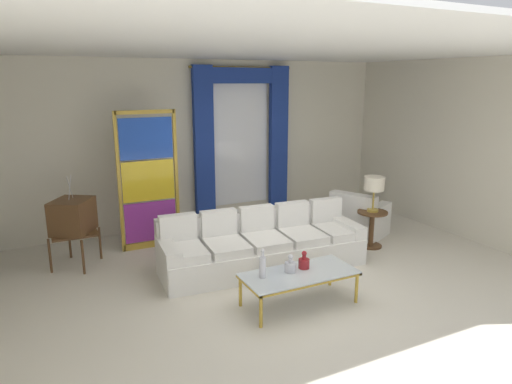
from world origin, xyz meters
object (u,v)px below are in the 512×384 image
at_px(couch_white_long, 261,246).
at_px(stained_glass_divider, 149,183).
at_px(coffee_table, 299,275).
at_px(table_lamp_brass, 374,185).
at_px(bottle_crystal_tall, 304,262).
at_px(bottle_blue_decanter, 290,266).
at_px(vintage_tv, 73,218).
at_px(peacock_figurine, 186,239).
at_px(round_side_table, 372,226).
at_px(armchair_white, 358,220).
at_px(bottle_amber_squat, 262,266).

xyz_separation_m(couch_white_long, stained_glass_divider, (-1.23, 1.48, 0.75)).
height_order(coffee_table, stained_glass_divider, stained_glass_divider).
relative_size(couch_white_long, table_lamp_brass, 5.22).
height_order(bottle_crystal_tall, table_lamp_brass, table_lamp_brass).
height_order(bottle_blue_decanter, vintage_tv, vintage_tv).
xyz_separation_m(coffee_table, bottle_blue_decanter, (-0.08, 0.07, 0.11)).
xyz_separation_m(bottle_blue_decanter, table_lamp_brass, (2.16, 1.09, 0.54)).
relative_size(peacock_figurine, round_side_table, 1.01).
distance_m(bottle_blue_decanter, table_lamp_brass, 2.48).
bearing_deg(bottle_crystal_tall, armchair_white, 36.97).
distance_m(coffee_table, round_side_table, 2.38).
distance_m(bottle_blue_decanter, vintage_tv, 3.25).
xyz_separation_m(coffee_table, peacock_figurine, (-0.70, 2.24, -0.16)).
relative_size(couch_white_long, bottle_blue_decanter, 13.36).
height_order(round_side_table, table_lamp_brass, table_lamp_brass).
xyz_separation_m(bottle_amber_squat, table_lamp_brass, (2.54, 1.09, 0.48)).
bearing_deg(round_side_table, peacock_figurine, 158.86).
bearing_deg(coffee_table, armchair_white, 37.01).
distance_m(couch_white_long, coffee_table, 1.26).
bearing_deg(armchair_white, coffee_table, -142.99).
bearing_deg(bottle_crystal_tall, peacock_figurine, 110.96).
xyz_separation_m(couch_white_long, peacock_figurine, (-0.82, 0.99, -0.09)).
distance_m(armchair_white, table_lamp_brass, 0.92).
bearing_deg(stained_glass_divider, round_side_table, -26.06).
bearing_deg(bottle_amber_squat, bottle_crystal_tall, 1.87).
bearing_deg(peacock_figurine, bottle_crystal_tall, -69.04).
relative_size(bottle_blue_decanter, bottle_amber_squat, 0.63).
xyz_separation_m(couch_white_long, round_side_table, (1.96, -0.09, 0.05)).
distance_m(bottle_amber_squat, round_side_table, 2.77).
height_order(bottle_blue_decanter, bottle_crystal_tall, same).
bearing_deg(vintage_tv, couch_white_long, -26.48).
xyz_separation_m(stained_glass_divider, table_lamp_brass, (3.20, -1.56, -0.03)).
height_order(armchair_white, stained_glass_divider, stained_glass_divider).
height_order(coffee_table, armchair_white, armchair_white).
bearing_deg(coffee_table, round_side_table, 29.21).
relative_size(coffee_table, bottle_crystal_tall, 6.22).
distance_m(coffee_table, vintage_tv, 3.37).
height_order(peacock_figurine, table_lamp_brass, table_lamp_brass).
xyz_separation_m(couch_white_long, coffee_table, (-0.12, -1.25, 0.07)).
relative_size(bottle_amber_squat, round_side_table, 0.59).
distance_m(peacock_figurine, table_lamp_brass, 3.09).
relative_size(bottle_blue_decanter, round_side_table, 0.37).
xyz_separation_m(armchair_white, round_side_table, (-0.15, -0.52, 0.07)).
distance_m(couch_white_long, bottle_blue_decanter, 1.21).
distance_m(coffee_table, stained_glass_divider, 3.02).
xyz_separation_m(coffee_table, bottle_crystal_tall, (0.12, 0.09, 0.11)).
bearing_deg(coffee_table, bottle_amber_squat, 170.62).
xyz_separation_m(coffee_table, vintage_tv, (-2.29, 2.45, 0.35)).
height_order(bottle_crystal_tall, round_side_table, bottle_crystal_tall).
height_order(coffee_table, vintage_tv, vintage_tv).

